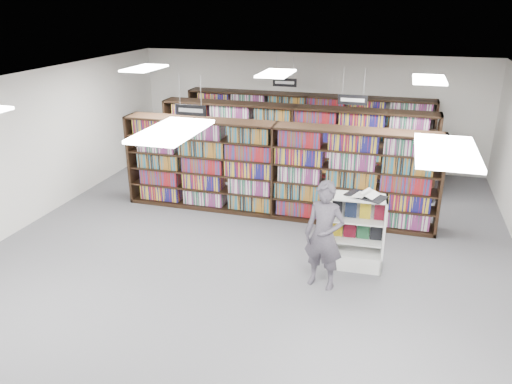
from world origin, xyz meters
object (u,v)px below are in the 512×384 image
(endcap_display, at_px, (356,242))
(bookshelf_row_near, at_px, (275,171))
(open_book, at_px, (366,195))
(shopper, at_px, (324,236))

(endcap_display, bearing_deg, bookshelf_row_near, 134.40)
(endcap_display, relative_size, open_book, 1.78)
(open_book, bearing_deg, shopper, -103.26)
(open_book, xyz_separation_m, shopper, (-0.57, -0.82, -0.48))
(endcap_display, distance_m, open_book, 0.95)
(shopper, bearing_deg, endcap_display, 74.47)
(bookshelf_row_near, xyz_separation_m, endcap_display, (1.99, -1.86, -0.58))
(open_book, height_order, shopper, shopper)
(bookshelf_row_near, xyz_separation_m, shopper, (1.52, -2.70, -0.11))
(bookshelf_row_near, bearing_deg, endcap_display, -43.12)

